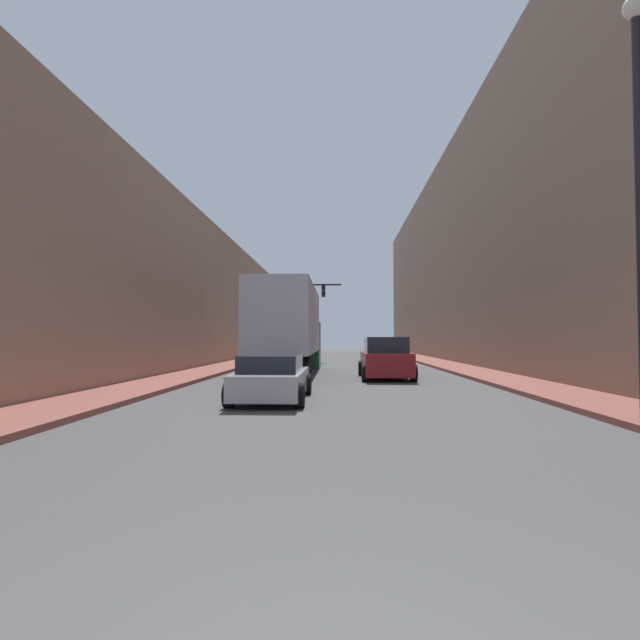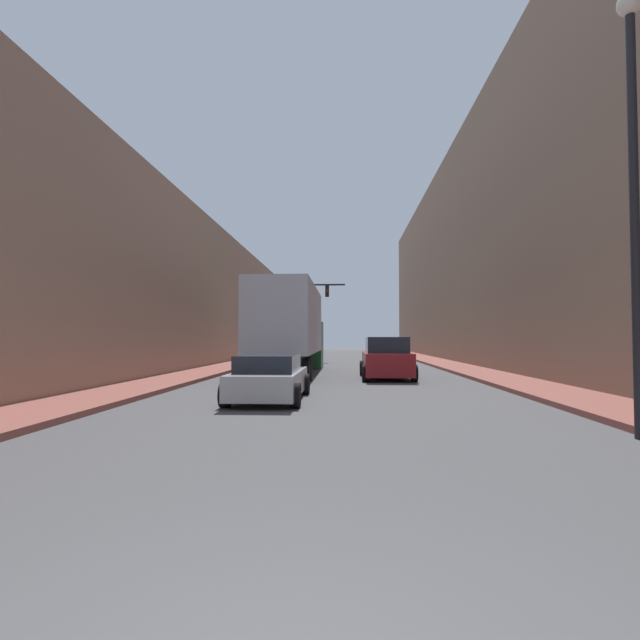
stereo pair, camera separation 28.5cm
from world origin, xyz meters
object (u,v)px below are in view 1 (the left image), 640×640
Objects in this scene: traffic_signal_gantry at (289,304)px; street_lamp at (639,157)px; semi_truck at (290,327)px; suv_car at (385,359)px; sedan_car at (272,378)px.

street_lamp is at bearing -72.71° from traffic_signal_gantry.
street_lamp reaches higher than semi_truck.
semi_truck is 15.06m from traffic_signal_gantry.
semi_truck is at bearing 117.28° from street_lamp.
suv_car is (4.45, -2.28, -1.45)m from semi_truck.
traffic_signal_gantry is (-5.96, 17.10, 3.62)m from suv_car.
sedan_car is at bearing -116.62° from suv_car.
street_lamp is at bearing -34.67° from sedan_car.
suv_car is 14.00m from street_lamp.
semi_truck is 1.55× the size of street_lamp.
traffic_signal_gantry reaches higher than suv_car.
street_lamp is (7.84, -15.20, 2.73)m from semi_truck.
suv_car is at bearing 63.38° from sedan_car.
sedan_car is 25.33m from traffic_signal_gantry.
semi_truck is at bearing 152.88° from suv_car.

